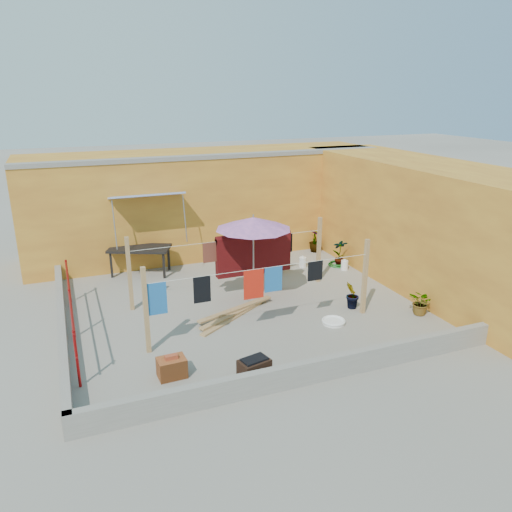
# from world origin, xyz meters

# --- Properties ---
(ground) EXTENTS (80.00, 80.00, 0.00)m
(ground) POSITION_xyz_m (0.00, 0.00, 0.00)
(ground) COLOR #9E998E
(ground) RESTS_ON ground
(wall_back) EXTENTS (11.00, 3.27, 3.21)m
(wall_back) POSITION_xyz_m (0.50, 4.69, 1.61)
(wall_back) COLOR gold
(wall_back) RESTS_ON ground
(wall_right) EXTENTS (2.40, 9.00, 3.20)m
(wall_right) POSITION_xyz_m (5.20, 0.00, 1.60)
(wall_right) COLOR gold
(wall_right) RESTS_ON ground
(parapet_front) EXTENTS (8.30, 0.16, 0.44)m
(parapet_front) POSITION_xyz_m (0.00, -3.58, 0.22)
(parapet_front) COLOR gray
(parapet_front) RESTS_ON ground
(parapet_left) EXTENTS (0.16, 7.30, 0.44)m
(parapet_left) POSITION_xyz_m (-4.08, 0.00, 0.22)
(parapet_left) COLOR gray
(parapet_left) RESTS_ON ground
(red_railing) EXTENTS (0.05, 4.20, 1.10)m
(red_railing) POSITION_xyz_m (-3.85, -0.20, 0.72)
(red_railing) COLOR #9D0F11
(red_railing) RESTS_ON ground
(clothesline_rig) EXTENTS (5.09, 2.35, 1.80)m
(clothesline_rig) POSITION_xyz_m (0.49, 0.58, 1.00)
(clothesline_rig) COLOR tan
(clothesline_rig) RESTS_ON ground
(patio_umbrella) EXTENTS (2.39, 2.39, 2.19)m
(patio_umbrella) POSITION_xyz_m (0.39, 0.23, 1.97)
(patio_umbrella) COLOR gray
(patio_umbrella) RESTS_ON ground
(outdoor_table) EXTENTS (1.88, 1.44, 0.79)m
(outdoor_table) POSITION_xyz_m (-1.89, 3.20, 0.71)
(outdoor_table) COLOR black
(outdoor_table) RESTS_ON ground
(brick_stack) EXTENTS (0.52, 0.39, 0.44)m
(brick_stack) POSITION_xyz_m (-2.27, -2.47, 0.19)
(brick_stack) COLOR #9D5024
(brick_stack) RESTS_ON ground
(lumber_pile) EXTENTS (2.12, 1.34, 0.14)m
(lumber_pile) POSITION_xyz_m (-0.36, -0.46, 0.07)
(lumber_pile) COLOR tan
(lumber_pile) RESTS_ON ground
(brazier) EXTENTS (0.60, 0.47, 0.48)m
(brazier) POSITION_xyz_m (-0.94, -3.20, 0.23)
(brazier) COLOR black
(brazier) RESTS_ON ground
(white_basin) EXTENTS (0.54, 0.54, 0.09)m
(white_basin) POSITION_xyz_m (1.58, -1.65, 0.05)
(white_basin) COLOR white
(white_basin) RESTS_ON ground
(water_jug_a) EXTENTS (0.20, 0.20, 0.32)m
(water_jug_a) POSITION_xyz_m (3.67, 1.34, 0.14)
(water_jug_a) COLOR white
(water_jug_a) RESTS_ON ground
(water_jug_b) EXTENTS (0.21, 0.21, 0.34)m
(water_jug_b) POSITION_xyz_m (2.65, 2.02, 0.15)
(water_jug_b) COLOR white
(water_jug_b) RESTS_ON ground
(green_hose) EXTENTS (0.57, 0.57, 0.08)m
(green_hose) POSITION_xyz_m (3.70, 1.76, 0.04)
(green_hose) COLOR #197120
(green_hose) RESTS_ON ground
(plant_back_a) EXTENTS (0.84, 0.75, 0.84)m
(plant_back_a) POSITION_xyz_m (1.75, 1.95, 0.42)
(plant_back_a) COLOR #20601B
(plant_back_a) RESTS_ON ground
(plant_back_b) EXTENTS (0.45, 0.45, 0.73)m
(plant_back_b) POSITION_xyz_m (3.70, 3.20, 0.36)
(plant_back_b) COLOR #20601B
(plant_back_b) RESTS_ON ground
(plant_right_a) EXTENTS (0.50, 0.39, 0.83)m
(plant_right_a) POSITION_xyz_m (3.70, 1.68, 0.42)
(plant_right_a) COLOR #20601B
(plant_right_a) RESTS_ON ground
(plant_right_b) EXTENTS (0.48, 0.49, 0.69)m
(plant_right_b) POSITION_xyz_m (2.39, -1.10, 0.35)
(plant_right_b) COLOR #20601B
(plant_right_b) RESTS_ON ground
(plant_right_c) EXTENTS (0.60, 0.65, 0.61)m
(plant_right_c) POSITION_xyz_m (3.70, -1.99, 0.30)
(plant_right_c) COLOR #20601B
(plant_right_c) RESTS_ON ground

